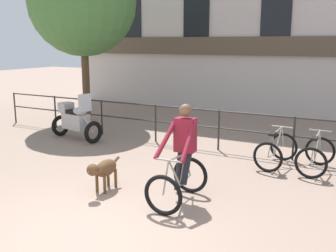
% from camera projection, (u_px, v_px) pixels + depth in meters
% --- Properties ---
extents(ground_plane, '(60.00, 60.00, 0.00)m').
position_uv_depth(ground_plane, '(88.00, 234.00, 5.72)').
color(ground_plane, gray).
extents(canal_railing, '(15.05, 0.05, 1.05)m').
position_uv_depth(canal_railing, '(219.00, 123.00, 10.05)').
color(canal_railing, '#2D2B28').
rests_on(canal_railing, ground_plane).
extents(cyclist_with_bike, '(0.72, 1.19, 1.70)m').
position_uv_depth(cyclist_with_bike, '(181.00, 159.00, 6.79)').
color(cyclist_with_bike, black).
rests_on(cyclist_with_bike, ground_plane).
extents(dog, '(0.29, 1.02, 0.62)m').
position_uv_depth(dog, '(104.00, 169.00, 7.28)').
color(dog, brown).
rests_on(dog, ground_plane).
extents(parked_motorcycle, '(1.67, 0.89, 1.35)m').
position_uv_depth(parked_motorcycle, '(76.00, 120.00, 11.20)').
color(parked_motorcycle, black).
rests_on(parked_motorcycle, ground_plane).
extents(parked_bicycle_near_lamp, '(0.77, 1.17, 0.86)m').
position_uv_depth(parked_bicycle_near_lamp, '(276.00, 151.00, 8.80)').
color(parked_bicycle_near_lamp, black).
rests_on(parked_bicycle_near_lamp, ground_plane).
extents(parked_bicycle_mid_left, '(0.70, 1.13, 0.86)m').
position_uv_depth(parked_bicycle_mid_left, '(316.00, 156.00, 8.41)').
color(parked_bicycle_mid_left, black).
rests_on(parked_bicycle_mid_left, ground_plane).
extents(tree_canalside_left, '(3.64, 3.64, 5.89)m').
position_uv_depth(tree_canalside_left, '(82.00, 2.00, 13.23)').
color(tree_canalside_left, brown).
rests_on(tree_canalside_left, ground_plane).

